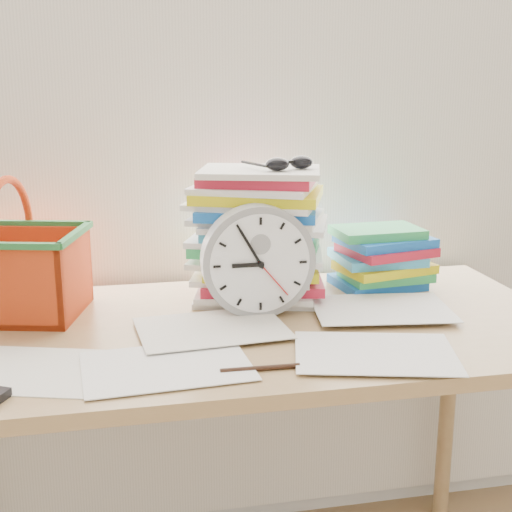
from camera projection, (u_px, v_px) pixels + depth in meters
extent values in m
cube|color=silver|center=(210.00, 39.00, 1.74)|extent=(4.00, 0.04, 2.70)
cube|color=white|center=(212.00, 60.00, 1.74)|extent=(2.40, 0.01, 2.50)
cube|color=#9E7A4A|center=(242.00, 331.00, 1.52)|extent=(1.40, 0.70, 0.03)
cylinder|color=#9E7A4A|center=(448.00, 403.00, 2.02)|extent=(0.04, 0.04, 0.72)
cylinder|color=gray|center=(258.00, 261.00, 1.54)|extent=(0.25, 0.05, 0.25)
cylinder|color=black|center=(260.00, 368.00, 1.27)|extent=(0.15, 0.01, 0.01)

